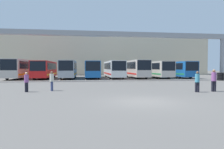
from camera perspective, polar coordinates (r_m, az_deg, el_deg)
The scene contains 16 objects.
ground_plane at distance 11.70m, azimuth 9.08°, elevation -7.63°, with size 200.00×200.00×0.00m, color #514F4C.
building_backdrop at distance 56.15m, azimuth -4.43°, elevation 5.50°, with size 59.37×12.00×10.75m.
overhead_gantry at distance 29.24m, azimuth -1.18°, elevation 10.22°, with size 36.74×0.80×7.14m.
bus_slot_0 at distance 38.46m, azimuth -24.62°, elevation 1.73°, with size 2.60×11.47×3.29m.
bus_slot_1 at distance 37.38m, azimuth -18.59°, elevation 1.59°, with size 2.57×11.28×3.03m.
bus_slot_2 at distance 36.70m, azimuth -12.28°, elevation 1.73°, with size 2.45×11.01×3.13m.
bus_slot_3 at distance 37.37m, azimuth -5.86°, elevation 1.69°, with size 2.51×12.51×3.04m.
bus_slot_4 at distance 37.54m, azimuth 0.46°, elevation 1.76°, with size 2.53×12.12×3.10m.
bus_slot_5 at distance 37.74m, azimuth 6.82°, elevation 1.87°, with size 2.52×10.83×3.25m.
bus_slot_6 at distance 39.00m, azimuth 12.70°, elevation 1.68°, with size 2.48×10.85×3.05m.
bus_slot_7 at distance 40.91m, azimuth 17.98°, elevation 1.62°, with size 2.54×11.46×3.02m.
pedestrian_mid_left at distance 17.43m, azimuth -16.82°, elevation -1.64°, with size 0.34×0.34×1.64m.
pedestrian_near_center at distance 17.31m, azimuth -23.25°, elevation -1.82°, with size 0.33×0.33×1.60m.
pedestrian_mid_right at distance 17.17m, azimuth 23.18°, elevation -1.74°, with size 0.34×0.34×1.66m.
pedestrian_near_left at distance 18.16m, azimuth 27.08°, elevation -1.36°, with size 0.37×0.37×1.80m.
tire_stack at distance 34.38m, azimuth 28.57°, elevation -0.49°, with size 1.04×1.04×1.20m.
Camera 1 is at (-3.37, -11.04, 1.95)m, focal length 32.00 mm.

